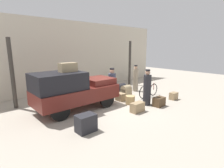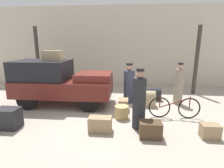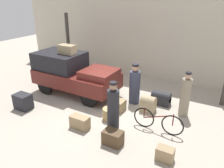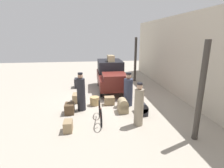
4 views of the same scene
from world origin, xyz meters
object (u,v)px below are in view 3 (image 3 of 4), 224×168
object	(u,v)px
bicycle	(158,121)
trunk_umber_medium	(80,122)
porter_with_bicycle	(185,96)
truck	(72,72)
porter_lifting_near_truck	(135,86)
trunk_large_brown	(161,98)
trunk_wicker_pale	(113,138)
wicker_basket	(109,114)
trunk_on_truck_roof	(67,49)
suitcase_tan_flat	(120,106)
conductor_in_dark_uniform	(113,110)
suitcase_black_upright	(23,101)
suitcase_small_leather	(165,154)
trunk_barrel_dark	(148,104)

from	to	relation	value
bicycle	trunk_umber_medium	world-z (taller)	bicycle
porter_with_bicycle	truck	bearing A→B (deg)	-174.72
porter_lifting_near_truck	trunk_large_brown	size ratio (longest dim) A/B	2.22
truck	porter_with_bicycle	size ratio (longest dim) A/B	2.25
porter_lifting_near_truck	trunk_wicker_pale	bearing A→B (deg)	-78.50
trunk_wicker_pale	wicker_basket	bearing A→B (deg)	125.19
trunk_on_truck_roof	suitcase_tan_flat	bearing A→B (deg)	-8.61
porter_with_bicycle	suitcase_tan_flat	bearing A→B (deg)	-158.64
porter_lifting_near_truck	trunk_wicker_pale	xyz separation A→B (m)	(0.57, -2.80, -0.53)
conductor_in_dark_uniform	suitcase_tan_flat	world-z (taller)	conductor_in_dark_uniform
conductor_in_dark_uniform	trunk_large_brown	distance (m)	2.81
porter_lifting_near_truck	suitcase_black_upright	xyz separation A→B (m)	(-3.56, -2.64, -0.45)
truck	conductor_in_dark_uniform	xyz separation A→B (m)	(3.10, -1.79, -0.16)
suitcase_small_leather	trunk_large_brown	distance (m)	3.29
porter_with_bicycle	trunk_on_truck_roof	size ratio (longest dim) A/B	2.28
conductor_in_dark_uniform	trunk_barrel_dark	world-z (taller)	conductor_in_dark_uniform
porter_lifting_near_truck	porter_with_bicycle	size ratio (longest dim) A/B	0.98
porter_with_bicycle	suitcase_black_upright	world-z (taller)	porter_with_bicycle
porter_lifting_near_truck	trunk_on_truck_roof	distance (m)	3.28
wicker_basket	suitcase_black_upright	world-z (taller)	suitcase_black_upright
trunk_large_brown	suitcase_tan_flat	xyz separation A→B (m)	(-1.23, -1.29, -0.06)
trunk_barrel_dark	trunk_on_truck_roof	bearing A→B (deg)	-178.82
porter_lifting_near_truck	suitcase_small_leather	size ratio (longest dim) A/B	3.56
suitcase_small_leather	suitcase_black_upright	distance (m)	5.70
truck	suitcase_tan_flat	xyz separation A→B (m)	(2.61, -0.42, -0.77)
porter_lifting_near_truck	trunk_wicker_pale	world-z (taller)	porter_lifting_near_truck
trunk_wicker_pale	porter_with_bicycle	bearing A→B (deg)	62.40
conductor_in_dark_uniform	porter_with_bicycle	size ratio (longest dim) A/B	1.05
trunk_umber_medium	trunk_wicker_pale	world-z (taller)	trunk_wicker_pale
bicycle	suitcase_black_upright	xyz separation A→B (m)	(-5.07, -1.16, -0.07)
bicycle	wicker_basket	size ratio (longest dim) A/B	3.60
porter_with_bicycle	trunk_on_truck_roof	bearing A→B (deg)	-174.91
wicker_basket	suitcase_small_leather	bearing A→B (deg)	-23.83
bicycle	trunk_barrel_dark	distance (m)	1.31
wicker_basket	suitcase_black_upright	distance (m)	3.46
trunk_barrel_dark	suitcase_tan_flat	size ratio (longest dim) A/B	1.28
wicker_basket	trunk_on_truck_roof	bearing A→B (deg)	157.07
suitcase_black_upright	bicycle	bearing A→B (deg)	12.87
trunk_wicker_pale	trunk_on_truck_roof	size ratio (longest dim) A/B	0.78
suitcase_small_leather	trunk_large_brown	xyz separation A→B (m)	(-1.12, 3.09, 0.07)
bicycle	suitcase_small_leather	distance (m)	1.38
truck	trunk_wicker_pale	distance (m)	4.17
conductor_in_dark_uniform	suitcase_black_upright	world-z (taller)	conductor_in_dark_uniform
conductor_in_dark_uniform	trunk_wicker_pale	bearing A→B (deg)	-61.54
suitcase_black_upright	suitcase_tan_flat	world-z (taller)	suitcase_black_upright
truck	trunk_on_truck_roof	xyz separation A→B (m)	(-0.18, 0.00, 1.01)
conductor_in_dark_uniform	trunk_large_brown	xyz separation A→B (m)	(0.74, 2.66, -0.55)
truck	conductor_in_dark_uniform	world-z (taller)	truck
conductor_in_dark_uniform	suitcase_black_upright	bearing A→B (deg)	-174.54
truck	trunk_umber_medium	bearing A→B (deg)	-46.70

